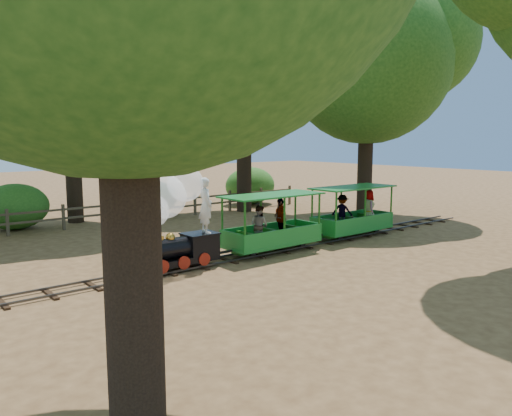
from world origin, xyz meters
TOP-DOWN VIEW (x-y plane):
  - ground at (0.00, 0.00)m, footprint 90.00×90.00m
  - track at (0.00, 0.00)m, footprint 22.00×1.00m
  - locomotive at (-2.73, 0.06)m, footprint 2.49×1.17m
  - carriage_front at (0.70, 0.00)m, footprint 3.32×1.35m
  - carriage_rear at (4.63, 0.00)m, footprint 3.32×1.35m
  - oak_nc at (-2.04, 9.60)m, footprint 9.35×8.23m
  - oak_ne at (5.47, 7.58)m, footprint 6.99×6.15m
  - oak_e at (8.96, 3.10)m, footprint 9.29×8.17m
  - fence at (0.00, 8.00)m, footprint 18.10×0.10m
  - shrub_mid_w at (-4.42, 9.30)m, footprint 2.59×1.99m
  - shrub_mid_e at (1.60, 9.30)m, footprint 2.25×1.73m
  - shrub_east at (7.33, 9.30)m, footprint 2.87×2.21m

SIDE VIEW (x-z plane):
  - ground at x=0.00m, z-range 0.00..0.00m
  - track at x=0.00m, z-range 0.02..0.12m
  - fence at x=0.00m, z-range 0.08..1.08m
  - shrub_mid_e at x=1.60m, z-range 0.00..1.56m
  - carriage_front at x=0.70m, z-range -0.08..1.64m
  - carriage_rear at x=4.63m, z-range -0.07..1.66m
  - shrub_mid_w at x=-4.42m, z-range 0.00..1.79m
  - shrub_east at x=7.33m, z-range 0.00..1.99m
  - locomotive at x=-2.73m, z-range 0.18..3.05m
  - oak_ne at x=5.47m, z-range 2.18..11.58m
  - oak_e at x=8.96m, z-range 2.01..12.70m
  - oak_nc at x=-2.04m, z-range 2.65..14.67m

